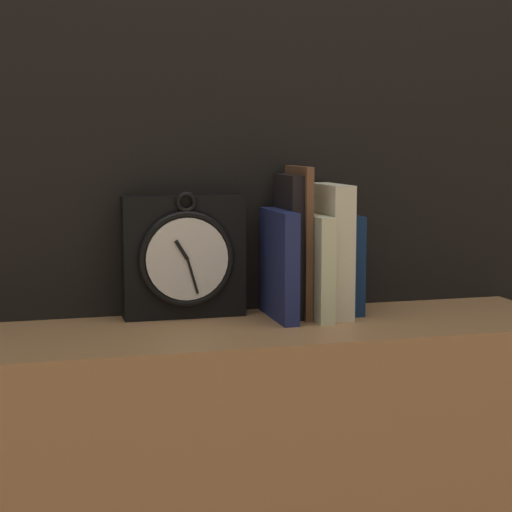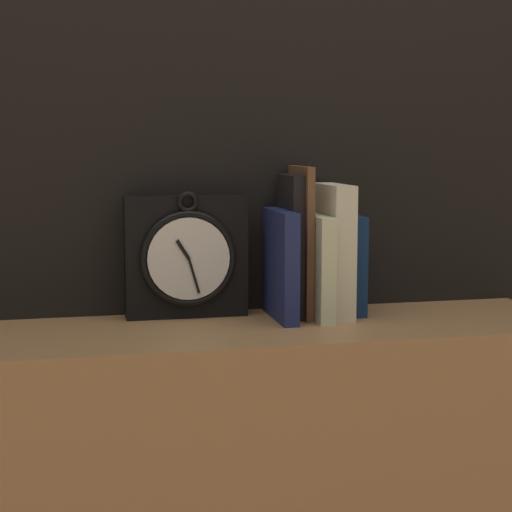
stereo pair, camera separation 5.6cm
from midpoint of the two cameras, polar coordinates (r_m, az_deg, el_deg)
wall_back at (r=1.55m, az=-0.36°, el=14.98°), size 6.00×0.05×2.60m
clock at (r=1.46m, az=-3.57°, el=-0.04°), size 0.21×0.06×0.22m
book_slot0_navy at (r=1.45m, az=2.75°, el=-0.59°), size 0.03×0.16×0.19m
book_slot1_black at (r=1.47m, az=3.40°, el=0.69°), size 0.02×0.11×0.24m
book_slot2_brown at (r=1.47m, az=4.10°, el=0.96°), size 0.01×0.12×0.26m
book_slot3_cream at (r=1.47m, az=5.06°, el=-0.68°), size 0.03×0.16×0.18m
book_slot4_cream at (r=1.48m, az=6.26°, el=0.38°), size 0.04×0.14×0.23m
book_slot5_navy at (r=1.51m, az=7.33°, el=-0.54°), size 0.03×0.11×0.17m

